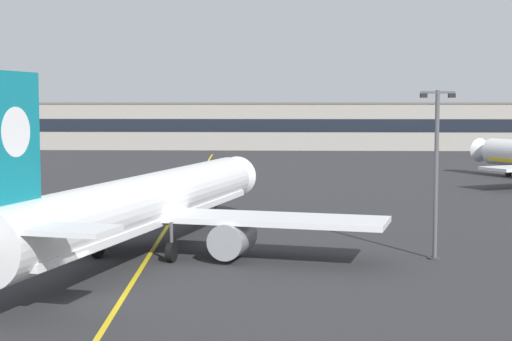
# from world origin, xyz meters

# --- Properties ---
(ground_plane) EXTENTS (400.00, 400.00, 0.00)m
(ground_plane) POSITION_xyz_m (0.00, 0.00, 0.00)
(ground_plane) COLOR #2D2D30
(taxiway_centreline) EXTENTS (10.82, 179.71, 0.01)m
(taxiway_centreline) POSITION_xyz_m (0.00, 30.00, 0.00)
(taxiway_centreline) COLOR yellow
(taxiway_centreline) RESTS_ON ground
(airliner_foreground) EXTENTS (32.24, 41.02, 11.65)m
(airliner_foreground) POSITION_xyz_m (0.75, 12.91, 3.37)
(airliner_foreground) COLOR white
(airliner_foreground) RESTS_ON ground
(apron_lamp_post) EXTENTS (2.24, 0.90, 11.00)m
(apron_lamp_post) POSITION_xyz_m (19.89, 12.33, 5.79)
(apron_lamp_post) COLOR #515156
(apron_lamp_post) RESTS_ON ground
(safety_cone_by_nose_gear) EXTENTS (0.44, 0.44, 0.55)m
(safety_cone_by_nose_gear) POSITION_xyz_m (1.92, 29.37, 0.26)
(safety_cone_by_nose_gear) COLOR orange
(safety_cone_by_nose_gear) RESTS_ON ground
(terminal_building) EXTENTS (115.97, 12.40, 10.61)m
(terminal_building) POSITION_xyz_m (9.21, 138.84, 5.31)
(terminal_building) COLOR #9E998E
(terminal_building) RESTS_ON ground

